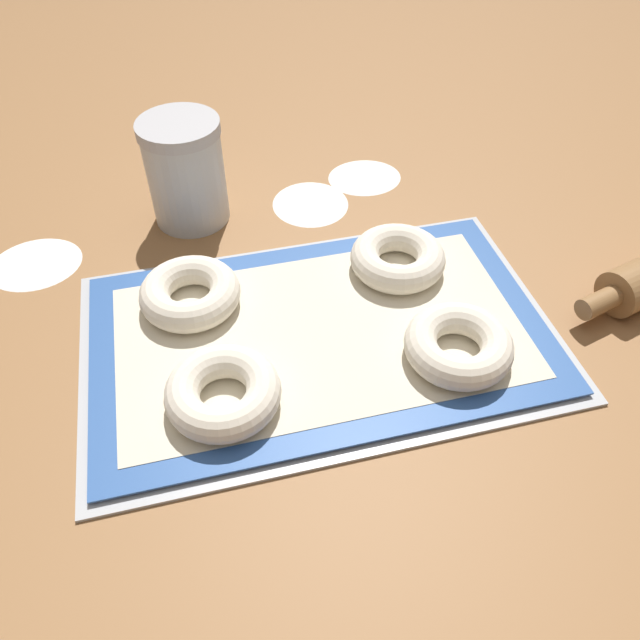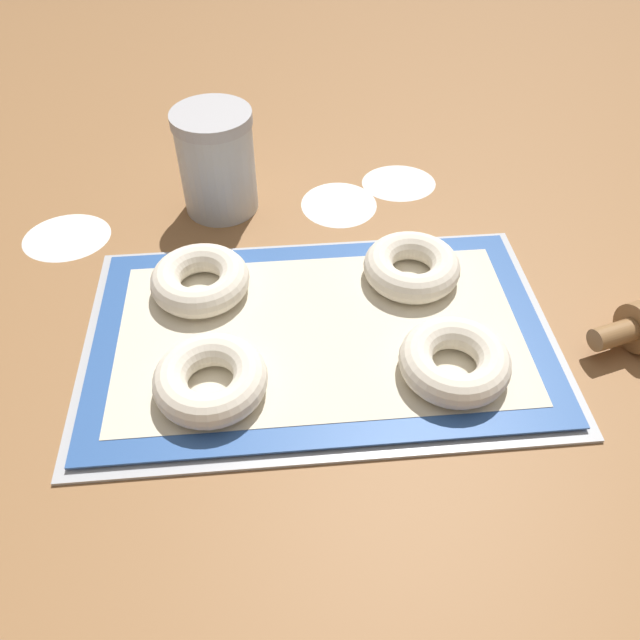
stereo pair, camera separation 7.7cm
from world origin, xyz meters
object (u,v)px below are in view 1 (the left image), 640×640
bagel_front_left (223,392)px  bagel_back_left (190,293)px  bagel_back_right (398,258)px  flour_canister (186,172)px  bagel_front_right (459,345)px  baking_tray (320,335)px

bagel_front_left → bagel_back_left: size_ratio=1.00×
bagel_back_right → flour_canister: (-0.24, 0.19, 0.04)m
flour_canister → bagel_front_right: bearing=-53.6°
baking_tray → bagel_back_left: bagel_back_left is taller
bagel_front_right → bagel_back_left: same height
baking_tray → flour_canister: flour_canister is taller
baking_tray → bagel_back_left: bearing=149.8°
bagel_front_right → bagel_back_left: size_ratio=1.00×
bagel_front_left → bagel_front_right: same height
bagel_front_right → bagel_back_right: 0.16m
bagel_back_left → flour_canister: flour_canister is taller
baking_tray → bagel_front_left: 0.14m
baking_tray → bagel_front_right: 0.16m
bagel_front_right → bagel_back_left: (-0.27, 0.15, 0.00)m
baking_tray → bagel_back_left: (-0.14, 0.08, 0.03)m
bagel_front_left → bagel_back_right: size_ratio=1.00×
bagel_front_left → bagel_back_left: (-0.02, 0.16, 0.00)m
bagel_front_right → bagel_back_right: (-0.02, 0.16, 0.00)m
bagel_back_right → flour_canister: flour_canister is taller
bagel_front_right → bagel_back_right: bearing=95.9°
bagel_back_left → flour_canister: bearing=84.0°
bagel_back_left → baking_tray: bearing=-30.2°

